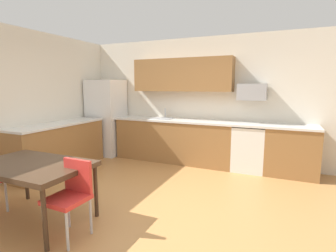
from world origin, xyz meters
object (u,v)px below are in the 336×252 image
refrigerator (107,117)px  oven_range (249,148)px  chair_near_table (71,192)px  dining_table (31,168)px  microwave (252,92)px

refrigerator → oven_range: bearing=1.4°
oven_range → chair_near_table: oven_range is taller
dining_table → refrigerator: bearing=111.0°
microwave → chair_near_table: size_ratio=0.64×
refrigerator → oven_range: refrigerator is taller
refrigerator → chair_near_table: refrigerator is taller
refrigerator → dining_table: (1.17, -3.04, -0.23)m
oven_range → refrigerator: bearing=-178.6°
microwave → chair_near_table: (-1.52, -3.27, -1.04)m
microwave → refrigerator: bearing=-176.9°
microwave → chair_near_table: bearing=-114.8°
refrigerator → chair_near_table: bearing=-59.2°
chair_near_table → oven_range: bearing=64.5°
oven_range → dining_table: 3.82m
refrigerator → oven_range: 3.39m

